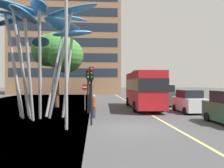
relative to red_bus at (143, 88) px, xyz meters
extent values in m
cube|color=#424244|center=(-2.78, -9.92, -2.17)|extent=(120.00, 240.00, 0.10)
cube|color=#E0D666|center=(-0.29, -9.92, -2.12)|extent=(0.16, 144.00, 0.01)
cube|color=red|center=(0.00, 0.00, -0.12)|extent=(2.85, 10.13, 3.29)
cube|color=black|center=(0.00, 0.00, 0.34)|extent=(2.88, 10.23, 1.05)
cube|color=yellow|center=(0.20, 4.95, 1.22)|extent=(1.35, 0.15, 0.36)
cube|color=#B2B2B7|center=(0.00, 0.00, 1.64)|extent=(1.98, 3.58, 0.24)
cylinder|color=black|center=(1.35, 3.06, -1.64)|extent=(0.32, 0.97, 0.96)
cylinder|color=black|center=(-1.10, 3.15, -1.64)|extent=(0.32, 0.97, 0.96)
cylinder|color=black|center=(1.12, -2.81, -1.64)|extent=(0.32, 0.97, 0.96)
cylinder|color=black|center=(-1.34, -2.71, -1.64)|extent=(0.32, 0.97, 0.96)
cylinder|color=#9EA0A5|center=(-6.90, -5.48, 1.05)|extent=(0.92, 0.20, 6.34)
ellipsoid|color=#4299E0|center=(-6.54, -5.48, 4.21)|extent=(3.02, 1.14, 0.65)
cylinder|color=#9EA0A5|center=(-7.64, -4.33, 1.90)|extent=(1.72, 1.56, 8.07)
ellipsoid|color=#4299E0|center=(-6.92, -3.69, 5.91)|extent=(3.73, 3.56, 0.58)
cylinder|color=#9EA0A5|center=(-8.01, -4.25, 1.56)|extent=(1.45, 1.83, 7.40)
ellipsoid|color=#4CA3E5|center=(-7.42, -3.47, 5.23)|extent=(3.76, 4.23, 1.31)
cylinder|color=#9EA0A5|center=(-9.43, -3.21, 0.99)|extent=(0.77, 2.72, 6.29)
ellipsoid|color=#4299E0|center=(-9.70, -1.96, 4.10)|extent=(2.45, 4.60, 0.56)
cylinder|color=#9EA0A5|center=(-10.59, -4.32, 1.89)|extent=(1.52, 1.15, 8.05)
ellipsoid|color=#4299E0|center=(-11.21, -3.88, 5.89)|extent=(3.92, 3.37, 1.22)
cylinder|color=#9EA0A5|center=(-11.05, -4.73, 1.55)|extent=(1.38, 0.66, 7.37)
ellipsoid|color=#2D7FD1|center=(-11.62, -4.53, 5.22)|extent=(4.57, 2.88, 1.09)
cylinder|color=#9EA0A5|center=(-10.69, -5.85, 1.69)|extent=(1.41, 0.49, 7.65)
ellipsoid|color=#4CA3E5|center=(-11.28, -5.98, 5.50)|extent=(4.45, 2.50, 1.05)
cylinder|color=#9EA0A5|center=(-10.00, -6.40, 1.78)|extent=(1.29, 1.16, 7.82)
ellipsoid|color=#4CA3E5|center=(-10.51, -6.84, 5.67)|extent=(4.38, 4.11, 0.70)
cylinder|color=#9EA0A5|center=(-9.21, -7.46, 1.32)|extent=(0.40, 1.51, 6.91)
ellipsoid|color=#4299E0|center=(-9.30, -8.10, 4.76)|extent=(1.76, 3.41, 0.94)
cylinder|color=#9EA0A5|center=(-8.65, -6.85, 1.65)|extent=(0.59, 1.97, 7.59)
ellipsoid|color=#388EDB|center=(-8.48, -7.72, 5.42)|extent=(1.76, 3.09, 0.65)
cylinder|color=#9EA0A5|center=(-7.35, -6.25, 1.72)|extent=(1.95, 1.09, 7.73)
ellipsoid|color=#388EDB|center=(-6.50, -6.66, 5.56)|extent=(4.21, 2.98, 0.81)
cylinder|color=black|center=(-5.09, -8.84, -0.33)|extent=(0.12, 0.12, 3.58)
cube|color=black|center=(-5.09, -8.98, 1.06)|extent=(0.28, 0.24, 0.80)
sphere|color=red|center=(-5.09, -9.11, 1.32)|extent=(0.18, 0.18, 0.18)
sphere|color=#3A2707|center=(-5.09, -9.11, 1.06)|extent=(0.18, 0.18, 0.18)
sphere|color=black|center=(-5.09, -9.11, 0.80)|extent=(0.18, 0.18, 0.18)
cylinder|color=black|center=(-5.46, -3.24, -0.24)|extent=(0.12, 0.12, 3.74)
cube|color=black|center=(-5.46, -3.38, 1.23)|extent=(0.28, 0.24, 0.80)
sphere|color=#390706|center=(-5.46, -3.51, 1.49)|extent=(0.18, 0.18, 0.18)
sphere|color=#3A2707|center=(-5.46, -3.51, 1.23)|extent=(0.18, 0.18, 0.18)
sphere|color=green|center=(-5.46, -3.51, 0.97)|extent=(0.18, 0.18, 0.18)
cylinder|color=black|center=(-5.33, -1.80, -0.50)|extent=(0.12, 0.12, 3.24)
cube|color=black|center=(-5.33, -1.94, 0.72)|extent=(0.28, 0.24, 0.80)
sphere|color=#390706|center=(-5.33, -2.07, 0.98)|extent=(0.18, 0.18, 0.18)
sphere|color=#3A2707|center=(-5.33, -2.07, 0.72)|extent=(0.18, 0.18, 0.18)
sphere|color=green|center=(-5.33, -2.07, 0.46)|extent=(0.18, 0.18, 0.18)
cylinder|color=black|center=(-5.24, 4.57, -0.34)|extent=(0.12, 0.12, 3.55)
cube|color=black|center=(-5.24, 4.43, 1.03)|extent=(0.28, 0.24, 0.80)
sphere|color=#390706|center=(-5.24, 4.30, 1.29)|extent=(0.18, 0.18, 0.18)
sphere|color=orange|center=(-5.24, 4.30, 1.03)|extent=(0.18, 0.18, 0.18)
sphere|color=black|center=(-5.24, 4.30, 0.77)|extent=(0.18, 0.18, 0.18)
cylinder|color=black|center=(2.70, -8.02, -1.82)|extent=(0.20, 0.60, 0.60)
cube|color=silver|center=(3.41, -3.30, -1.38)|extent=(1.76, 4.03, 1.12)
cube|color=black|center=(3.41, -3.30, -0.48)|extent=(1.62, 2.22, 0.68)
cylinder|color=black|center=(4.29, -2.05, -1.82)|extent=(0.20, 0.60, 0.60)
cylinder|color=black|center=(2.53, -2.05, -1.82)|extent=(0.20, 0.60, 0.60)
cylinder|color=black|center=(4.29, -4.55, -1.82)|extent=(0.20, 0.60, 0.60)
cylinder|color=black|center=(2.53, -4.55, -1.82)|extent=(0.20, 0.60, 0.60)
cube|color=#2D5138|center=(3.13, 2.99, -1.24)|extent=(1.74, 4.44, 1.39)
cube|color=black|center=(3.13, 2.99, -0.15)|extent=(1.60, 2.44, 0.79)
cylinder|color=black|center=(4.00, 4.37, -1.82)|extent=(0.20, 0.60, 0.60)
cylinder|color=black|center=(2.26, 4.37, -1.82)|extent=(0.20, 0.60, 0.60)
cylinder|color=black|center=(4.00, 1.62, -1.82)|extent=(0.20, 0.60, 0.60)
cylinder|color=black|center=(2.26, 1.62, -1.82)|extent=(0.20, 0.60, 0.60)
cylinder|color=gray|center=(-6.46, -10.10, 2.27)|extent=(0.18, 0.18, 8.77)
cylinder|color=brown|center=(-8.93, 2.18, -0.64)|extent=(0.47, 0.47, 2.95)
sphere|color=#387A33|center=(-8.00, 2.69, 3.96)|extent=(2.76, 2.76, 2.76)
sphere|color=#387A33|center=(-7.95, 1.99, 3.43)|extent=(3.74, 3.74, 3.74)
sphere|color=#387A33|center=(-8.45, 2.31, 3.70)|extent=(2.45, 2.45, 2.45)
sphere|color=#387A33|center=(-10.10, 3.24, 4.10)|extent=(3.55, 3.55, 3.55)
sphere|color=#387A33|center=(-9.12, 3.09, 4.12)|extent=(3.93, 3.93, 3.93)
cylinder|color=#2D3342|center=(-4.96, -5.94, -1.71)|extent=(0.29, 0.29, 0.82)
cylinder|color=#99471E|center=(-4.96, -5.94, -0.95)|extent=(0.34, 0.34, 0.69)
sphere|color=tan|center=(-4.96, -5.94, -0.50)|extent=(0.22, 0.22, 0.22)
cylinder|color=gray|center=(-5.80, -1.08, -0.87)|extent=(0.08, 0.08, 2.50)
cylinder|color=red|center=(-5.80, -1.11, 0.08)|extent=(0.60, 0.03, 0.60)
cube|color=white|center=(-5.80, -1.14, 0.08)|extent=(0.40, 0.04, 0.11)
cube|color=#936B4C|center=(-11.63, 36.00, 11.40)|extent=(25.41, 14.04, 27.04)
cube|color=#1E2838|center=(-11.63, 28.96, 2.79)|extent=(23.88, 0.08, 1.89)
cube|color=#1E2838|center=(-11.63, 28.96, 6.17)|extent=(23.88, 0.08, 1.89)
cube|color=#1E2838|center=(-11.63, 28.96, 9.54)|extent=(23.88, 0.08, 1.89)
cube|color=#1E2838|center=(-11.63, 28.96, 12.92)|extent=(23.88, 0.08, 1.89)
cube|color=#1E2838|center=(-11.63, 28.96, 16.30)|extent=(23.88, 0.08, 1.89)
camera|label=1|loc=(-4.90, -23.23, 0.49)|focal=37.43mm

